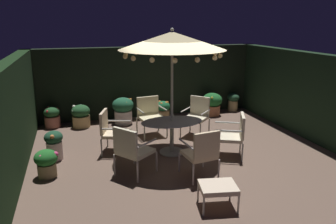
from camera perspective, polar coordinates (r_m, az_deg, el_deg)
name	(u,v)px	position (r m, az deg, el deg)	size (l,w,h in m)	color
ground_plane	(182,153)	(7.37, 2.58, -7.36)	(7.21, 6.83, 0.02)	brown
hedge_backdrop_rear	(148,81)	(10.07, -3.53, 5.47)	(7.21, 0.30, 2.15)	black
hedge_backdrop_left	(11,121)	(6.73, -26.28, -1.49)	(0.30, 6.83, 2.15)	black
hedge_backdrop_right	(314,97)	(8.76, 24.55, 2.46)	(0.30, 6.83, 2.15)	black
patio_dining_table	(172,129)	(7.19, 0.69, -3.00)	(1.40, 0.92, 0.75)	#B3B6A5
patio_umbrella	(172,41)	(6.81, 0.74, 12.56)	(2.27, 2.27, 2.77)	#B4B3A7
patio_chair_north	(233,133)	(7.15, 11.57, -3.69)	(0.83, 0.81, 0.96)	#B2B4AB
patio_chair_northeast	(197,114)	(8.34, 5.19, -0.29)	(0.83, 0.83, 1.00)	#B6B0A6
patio_chair_east	(150,113)	(8.38, -3.21, -0.25)	(0.73, 0.69, 0.98)	#B4B7A3
patio_chair_southeast	(112,129)	(7.35, -9.98, -3.04)	(0.79, 0.79, 0.96)	#B6B2A6
patio_chair_south	(132,148)	(6.19, -6.52, -6.43)	(0.86, 0.86, 0.99)	#B9AFAC
patio_chair_southwest	(202,151)	(6.06, 6.05, -6.98)	(0.65, 0.69, 0.98)	#B8ADAB
ottoman_footrest	(218,188)	(5.29, 8.92, -13.21)	(0.66, 0.57, 0.40)	#BAB5A6
potted_plant_right_near	(233,101)	(10.85, 11.55, 1.94)	(0.40, 0.40, 0.60)	tan
potted_plant_left_near	(163,110)	(9.66, -0.92, 0.38)	(0.44, 0.44, 0.58)	olive
potted_plant_right_far	(81,116)	(9.33, -15.28, -0.61)	(0.51, 0.51, 0.64)	tan
potted_plant_back_center	(212,103)	(10.26, 7.87, 1.58)	(0.63, 0.63, 0.71)	#B26B46
potted_plant_front_corner	(54,144)	(7.34, -19.67, -5.37)	(0.39, 0.40, 0.64)	beige
potted_plant_left_far	(123,109)	(9.39, -8.03, 0.46)	(0.62, 0.62, 0.77)	beige
potted_plant_back_left	(52,117)	(9.55, -19.97, -0.80)	(0.44, 0.44, 0.59)	#A35E4F
potted_plant_back_right	(46,162)	(6.61, -20.88, -8.33)	(0.46, 0.44, 0.55)	olive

